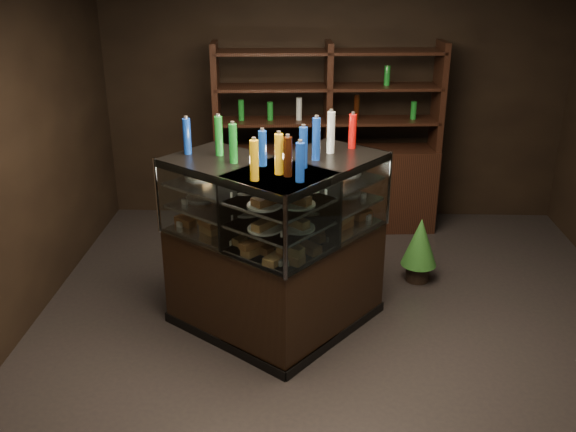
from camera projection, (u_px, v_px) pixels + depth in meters
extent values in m
plane|color=black|center=(339.00, 328.00, 5.17)|extent=(5.00, 5.00, 0.00)
cube|color=black|center=(334.00, 84.00, 6.91)|extent=(5.00, 0.02, 3.00)
cube|color=black|center=(378.00, 347.00, 2.29)|extent=(5.00, 0.02, 3.00)
cube|color=black|center=(3.00, 146.00, 4.69)|extent=(0.02, 5.00, 3.00)
cube|color=black|center=(307.00, 284.00, 5.02)|extent=(1.27, 1.37, 0.82)
cube|color=black|center=(306.00, 324.00, 5.16)|extent=(1.30, 1.41, 0.08)
cube|color=black|center=(308.00, 167.00, 4.65)|extent=(1.27, 1.37, 0.06)
cube|color=silver|center=(307.00, 235.00, 4.86)|extent=(1.20, 1.30, 0.02)
cube|color=silver|center=(308.00, 211.00, 4.78)|extent=(1.20, 1.30, 0.02)
cube|color=silver|center=(308.00, 189.00, 4.72)|extent=(1.20, 1.30, 0.02)
cube|color=white|center=(343.00, 211.00, 4.56)|extent=(0.78, 0.99, 0.58)
cylinder|color=silver|center=(389.00, 188.00, 5.01)|extent=(0.03, 0.03, 0.60)
cylinder|color=silver|center=(285.00, 238.00, 4.12)|extent=(0.03, 0.03, 0.60)
cube|color=black|center=(249.00, 286.00, 4.98)|extent=(1.38, 1.25, 0.82)
cube|color=black|center=(250.00, 327.00, 5.12)|extent=(1.42, 1.29, 0.08)
cube|color=black|center=(245.00, 169.00, 4.61)|extent=(1.38, 1.25, 0.06)
cube|color=silver|center=(247.00, 237.00, 4.82)|extent=(1.31, 1.18, 0.02)
cube|color=silver|center=(247.00, 213.00, 4.74)|extent=(1.31, 1.18, 0.02)
cube|color=silver|center=(246.00, 191.00, 4.68)|extent=(1.31, 1.18, 0.02)
cube|color=white|center=(215.00, 216.00, 4.48)|extent=(1.00, 0.76, 0.58)
cylinder|color=silver|center=(285.00, 238.00, 4.12)|extent=(0.03, 0.03, 0.60)
cylinder|color=silver|center=(157.00, 195.00, 4.85)|extent=(0.03, 0.03, 0.60)
cube|color=#B67441|center=(264.00, 255.00, 4.45)|extent=(0.18, 0.20, 0.06)
cube|color=#B67441|center=(288.00, 242.00, 4.64)|extent=(0.18, 0.20, 0.06)
cube|color=#B67441|center=(311.00, 231.00, 4.82)|extent=(0.18, 0.20, 0.06)
cube|color=#B67441|center=(331.00, 221.00, 5.01)|extent=(0.18, 0.20, 0.06)
cube|color=#B67441|center=(351.00, 211.00, 5.19)|extent=(0.18, 0.20, 0.06)
cylinder|color=white|center=(265.00, 229.00, 4.44)|extent=(0.24, 0.24, 0.02)
cube|color=#B67441|center=(265.00, 224.00, 4.43)|extent=(0.17, 0.19, 0.05)
cylinder|color=white|center=(308.00, 209.00, 4.78)|extent=(0.24, 0.24, 0.02)
cube|color=#B67441|center=(308.00, 205.00, 4.76)|extent=(0.17, 0.19, 0.05)
cylinder|color=white|center=(345.00, 192.00, 5.11)|extent=(0.24, 0.24, 0.02)
cube|color=#B67441|center=(345.00, 188.00, 5.10)|extent=(0.17, 0.19, 0.05)
cylinder|color=white|center=(265.00, 205.00, 4.37)|extent=(0.24, 0.24, 0.02)
cube|color=#B67441|center=(265.00, 201.00, 4.36)|extent=(0.17, 0.19, 0.05)
cylinder|color=white|center=(308.00, 187.00, 4.71)|extent=(0.24, 0.24, 0.02)
cube|color=#B67441|center=(308.00, 183.00, 4.70)|extent=(0.17, 0.19, 0.05)
cylinder|color=white|center=(346.00, 172.00, 5.05)|extent=(0.24, 0.24, 0.02)
cube|color=#B67441|center=(346.00, 167.00, 5.03)|extent=(0.17, 0.19, 0.05)
cube|color=#B67441|center=(196.00, 217.00, 5.09)|extent=(0.20, 0.18, 0.06)
cube|color=#B67441|center=(219.00, 225.00, 4.93)|extent=(0.20, 0.18, 0.06)
cube|color=#B67441|center=(244.00, 234.00, 4.78)|extent=(0.20, 0.18, 0.06)
cube|color=#B67441|center=(271.00, 243.00, 4.63)|extent=(0.20, 0.18, 0.06)
cube|color=#B67441|center=(300.00, 253.00, 4.47)|extent=(0.20, 0.18, 0.06)
cylinder|color=white|center=(202.00, 197.00, 5.01)|extent=(0.24, 0.24, 0.02)
cube|color=#B67441|center=(202.00, 193.00, 5.00)|extent=(0.19, 0.17, 0.05)
cylinder|color=white|center=(247.00, 211.00, 4.74)|extent=(0.24, 0.24, 0.02)
cube|color=#B67441|center=(246.00, 207.00, 4.72)|extent=(0.19, 0.17, 0.05)
cylinder|color=white|center=(297.00, 227.00, 4.46)|extent=(0.24, 0.24, 0.02)
cube|color=#B67441|center=(297.00, 223.00, 4.45)|extent=(0.19, 0.17, 0.05)
cylinder|color=white|center=(201.00, 176.00, 4.95)|extent=(0.24, 0.24, 0.02)
cube|color=#B67441|center=(200.00, 172.00, 4.93)|extent=(0.19, 0.17, 0.05)
cylinder|color=white|center=(246.00, 189.00, 4.67)|extent=(0.24, 0.24, 0.02)
cube|color=#B67441|center=(246.00, 185.00, 4.66)|extent=(0.19, 0.17, 0.05)
cylinder|color=white|center=(297.00, 204.00, 4.39)|extent=(0.24, 0.24, 0.02)
cube|color=#B67441|center=(297.00, 199.00, 4.38)|extent=(0.19, 0.17, 0.05)
cylinder|color=#D8590A|center=(259.00, 162.00, 4.22)|extent=(0.06, 0.06, 0.28)
cylinder|color=silver|center=(258.00, 139.00, 4.16)|extent=(0.03, 0.03, 0.02)
cylinder|color=#0F38B2|center=(280.00, 154.00, 4.36)|extent=(0.06, 0.06, 0.28)
cylinder|color=silver|center=(280.00, 133.00, 4.31)|extent=(0.03, 0.03, 0.02)
cylinder|color=silver|center=(299.00, 148.00, 4.51)|extent=(0.06, 0.06, 0.28)
cylinder|color=silver|center=(299.00, 127.00, 4.46)|extent=(0.03, 0.03, 0.02)
cylinder|color=black|center=(317.00, 142.00, 4.66)|extent=(0.06, 0.06, 0.28)
cylinder|color=silver|center=(318.00, 121.00, 4.60)|extent=(0.03, 0.03, 0.02)
cylinder|color=#B20C0A|center=(335.00, 136.00, 4.81)|extent=(0.06, 0.06, 0.28)
cylinder|color=silver|center=(335.00, 116.00, 4.75)|extent=(0.03, 0.03, 0.02)
cylinder|color=#147223|center=(351.00, 130.00, 4.96)|extent=(0.06, 0.06, 0.28)
cylinder|color=silver|center=(351.00, 111.00, 4.90)|extent=(0.03, 0.03, 0.02)
cylinder|color=#D8590A|center=(194.00, 134.00, 4.85)|extent=(0.06, 0.06, 0.28)
cylinder|color=silver|center=(193.00, 115.00, 4.80)|extent=(0.03, 0.03, 0.02)
cylinder|color=#0F38B2|center=(213.00, 139.00, 4.73)|extent=(0.06, 0.06, 0.28)
cylinder|color=silver|center=(212.00, 119.00, 4.67)|extent=(0.03, 0.03, 0.02)
cylinder|color=silver|center=(234.00, 144.00, 4.61)|extent=(0.06, 0.06, 0.28)
cylinder|color=silver|center=(233.00, 123.00, 4.55)|extent=(0.03, 0.03, 0.02)
cylinder|color=black|center=(256.00, 149.00, 4.49)|extent=(0.06, 0.06, 0.28)
cylinder|color=silver|center=(256.00, 128.00, 4.43)|extent=(0.03, 0.03, 0.02)
cylinder|color=#B20C0A|center=(279.00, 154.00, 4.36)|extent=(0.06, 0.06, 0.28)
cylinder|color=silver|center=(279.00, 133.00, 4.31)|extent=(0.03, 0.03, 0.02)
cylinder|color=#147223|center=(303.00, 160.00, 4.24)|extent=(0.06, 0.06, 0.28)
cylinder|color=silver|center=(304.00, 138.00, 4.18)|extent=(0.03, 0.03, 0.02)
cylinder|color=black|center=(418.00, 272.00, 5.91)|extent=(0.22, 0.22, 0.16)
cone|color=#195924|center=(420.00, 242.00, 5.80)|extent=(0.32, 0.32, 0.45)
cone|color=#195924|center=(421.00, 227.00, 5.74)|extent=(0.25, 0.25, 0.32)
cube|color=black|center=(326.00, 189.00, 6.90)|extent=(2.36, 0.58, 0.90)
cube|color=black|center=(216.00, 98.00, 6.49)|extent=(0.09, 0.38, 1.10)
cube|color=black|center=(328.00, 97.00, 6.52)|extent=(0.09, 0.38, 1.10)
cube|color=black|center=(439.00, 96.00, 6.55)|extent=(0.09, 0.38, 1.10)
cube|color=black|center=(328.00, 121.00, 6.61)|extent=(2.31, 0.53, 0.03)
cube|color=black|center=(328.00, 87.00, 6.48)|extent=(2.31, 0.53, 0.03)
cube|color=black|center=(329.00, 52.00, 6.35)|extent=(2.31, 0.53, 0.03)
cylinder|color=#D8590A|center=(241.00, 110.00, 6.54)|extent=(0.06, 0.06, 0.22)
cylinder|color=#0F38B2|center=(270.00, 110.00, 6.55)|extent=(0.06, 0.06, 0.22)
cylinder|color=silver|center=(299.00, 109.00, 6.56)|extent=(0.06, 0.06, 0.22)
cylinder|color=black|center=(328.00, 109.00, 6.57)|extent=(0.06, 0.06, 0.22)
cylinder|color=#B20C0A|center=(357.00, 109.00, 6.58)|extent=(0.06, 0.06, 0.22)
cylinder|color=#147223|center=(385.00, 109.00, 6.58)|extent=(0.06, 0.06, 0.22)
cylinder|color=yellow|center=(414.00, 108.00, 6.59)|extent=(0.06, 0.06, 0.22)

